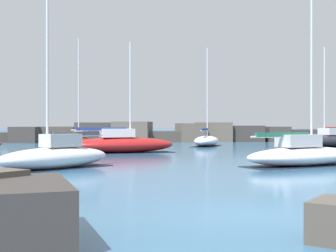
{
  "coord_description": "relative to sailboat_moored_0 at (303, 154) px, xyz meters",
  "views": [
    {
      "loc": [
        -3.13,
        -11.0,
        2.16
      ],
      "look_at": [
        0.22,
        26.47,
        2.05
      ],
      "focal_mm": 50.0,
      "sensor_mm": 36.0,
      "label": 1
    }
  ],
  "objects": [
    {
      "name": "sailboat_moored_0",
      "position": [
        0.0,
        0.0,
        0.0
      ],
      "size": [
        7.45,
        4.67,
        10.85
      ],
      "color": "white",
      "rests_on": "ground"
    },
    {
      "name": "sailboat_moored_3",
      "position": [
        -12.63,
        -0.42,
        0.02
      ],
      "size": [
        5.79,
        5.77,
        8.2
      ],
      "color": "silver",
      "rests_on": "ground"
    },
    {
      "name": "breakwater_jetty",
      "position": [
        -4.16,
        35.02,
        0.37
      ],
      "size": [
        58.72,
        6.87,
        2.53
      ],
      "color": "brown",
      "rests_on": "ground"
    },
    {
      "name": "ground_plane",
      "position": [
        -6.08,
        -12.68,
        -0.62
      ],
      "size": [
        600.0,
        600.0,
        0.0
      ],
      "primitive_type": "plane",
      "color": "#336084"
    },
    {
      "name": "sailboat_moored_1",
      "position": [
        -9.54,
        12.05,
        0.07
      ],
      "size": [
        8.54,
        4.58,
        8.47
      ],
      "color": "maroon",
      "rests_on": "ground"
    },
    {
      "name": "sailboat_moored_2",
      "position": [
        9.85,
        19.18,
        0.07
      ],
      "size": [
        6.1,
        4.8,
        9.5
      ],
      "color": "black",
      "rests_on": "ground"
    },
    {
      "name": "open_sea_beyond",
      "position": [
        -6.08,
        94.96,
        -0.61
      ],
      "size": [
        400.0,
        116.0,
        0.01
      ],
      "color": "#235175",
      "rests_on": "ground"
    },
    {
      "name": "foreground_rocks",
      "position": [
        -10.62,
        -15.01,
        -0.08
      ],
      "size": [
        11.68,
        5.67,
        1.23
      ],
      "color": "#383330",
      "rests_on": "ground"
    },
    {
      "name": "sailboat_moored_4",
      "position": [
        -13.77,
        23.4,
        -0.0
      ],
      "size": [
        3.18,
        5.67,
        10.67
      ],
      "color": "maroon",
      "rests_on": "ground"
    },
    {
      "name": "sailboat_moored_6",
      "position": [
        -1.22,
        22.47,
        -0.05
      ],
      "size": [
        4.24,
        6.65,
        9.91
      ],
      "color": "silver",
      "rests_on": "ground"
    }
  ]
}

